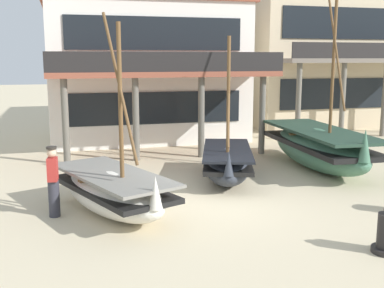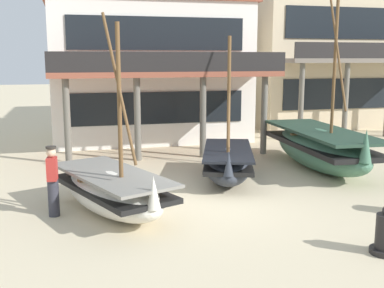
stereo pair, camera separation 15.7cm
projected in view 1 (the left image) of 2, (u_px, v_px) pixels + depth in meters
The scene contains 7 objects.
ground_plane at pixel (202, 204), 12.12m from camera, with size 120.00×120.00×0.00m, color beige.
fishing_boat_near_left at pixel (113, 191), 11.30m from camera, with size 2.89×4.20×4.73m.
fishing_boat_centre_large at pixel (319, 147), 15.91m from camera, with size 2.16×5.74×6.45m.
fishing_boat_far_right at pixel (227, 163), 14.43m from camera, with size 2.51×4.03×4.32m.
fisherman_by_hull at pixel (53, 182), 11.05m from camera, with size 0.26×0.38×1.68m.
harbor_building_main at pixel (145, 69), 22.06m from camera, with size 8.97×8.85×6.34m.
harbor_building_annex at pixel (311, 28), 26.51m from camera, with size 8.23×9.09×10.76m.
Camera 1 is at (-3.31, -11.17, 3.70)m, focal length 44.20 mm.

